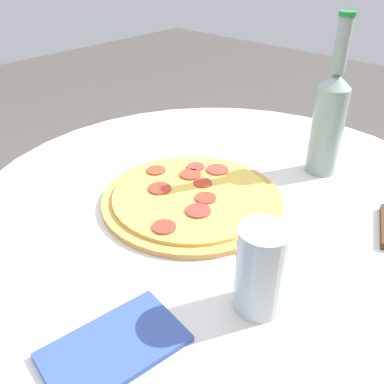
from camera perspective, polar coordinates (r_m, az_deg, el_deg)
The scene contains 5 objects.
table at distance 0.88m, azimuth 3.84°, elevation -10.74°, with size 0.91×0.91×0.77m.
pizza at distance 0.76m, azimuth -0.02°, elevation -0.76°, with size 0.32×0.32×0.02m.
beer_bottle at distance 0.85m, azimuth 17.80°, elevation 9.36°, with size 0.06×0.06×0.30m.
drinking_glass at distance 0.53m, azimuth 9.15°, elevation -10.17°, with size 0.06×0.06×0.12m.
napkin at distance 0.53m, azimuth -10.34°, elevation -19.67°, with size 0.17×0.12×0.01m.
Camera 1 is at (0.52, 0.39, 1.18)m, focal length 40.00 mm.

